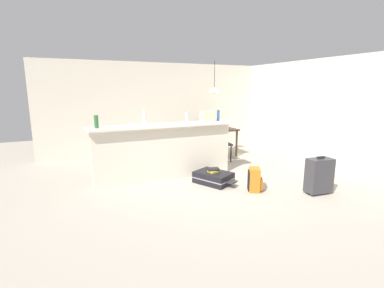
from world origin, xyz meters
The scene contains 18 objects.
ground_plane centered at (0.00, 0.00, -0.03)m, with size 13.00×13.00×0.05m, color #ADA393.
wall_back centered at (0.00, 3.05, 1.25)m, with size 6.60×0.10×2.50m, color silver.
wall_right centered at (3.05, 0.30, 1.25)m, with size 0.10×6.00×2.50m, color silver.
partition_half_wall centered at (-0.79, 0.58, 0.54)m, with size 2.80×0.20×1.08m, color silver.
bar_countertop centered at (-0.79, 0.58, 1.10)m, with size 2.96×0.40×0.05m, color white.
bottle_green centered at (-2.06, 0.56, 1.24)m, with size 0.07×0.07×0.23m, color #2D6B38.
bottle_white centered at (-1.20, 0.56, 1.27)m, with size 0.06×0.06×0.30m, color silver.
bottle_clear centered at (-0.35, 0.52, 1.24)m, with size 0.07×0.07×0.22m, color silver.
bottle_blue centered at (0.42, 0.60, 1.24)m, with size 0.06×0.06×0.23m, color #284C89.
grocery_bag centered at (0.15, 0.61, 1.24)m, with size 0.26×0.18×0.22m, color beige.
dining_table centered at (1.08, 1.95, 0.65)m, with size 1.10×0.80×0.74m.
dining_chair_near_partition centered at (1.02, 1.46, 0.52)m, with size 0.45×0.45×0.93m.
dining_chair_far_side centered at (1.12, 2.45, 0.52)m, with size 0.43×0.43×0.93m.
pendant_lamp centered at (1.05, 1.93, 1.77)m, with size 0.34×0.34×0.84m.
suitcase_flat_black centered at (-0.03, -0.03, 0.11)m, with size 0.75×0.89×0.22m.
suitcase_upright_charcoal centered at (1.38, -1.26, 0.33)m, with size 0.46×0.28×0.67m.
backpack_orange centered at (0.45, -0.70, 0.20)m, with size 0.33×0.33×0.42m.
book_stack centered at (-0.02, -0.01, 0.26)m, with size 0.26×0.23×0.07m.
Camera 1 is at (-2.57, -4.58, 1.83)m, focal length 26.21 mm.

